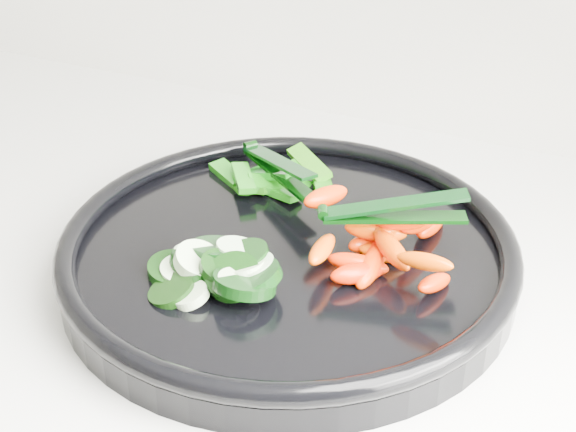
% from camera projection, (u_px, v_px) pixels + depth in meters
% --- Properties ---
extents(veggie_tray, '(0.41, 0.41, 0.04)m').
position_uv_depth(veggie_tray, '(288.00, 252.00, 0.66)').
color(veggie_tray, black).
rests_on(veggie_tray, counter).
extents(cucumber_pile, '(0.12, 0.11, 0.04)m').
position_uv_depth(cucumber_pile, '(215.00, 269.00, 0.61)').
color(cucumber_pile, black).
rests_on(cucumber_pile, veggie_tray).
extents(carrot_pile, '(0.14, 0.14, 0.05)m').
position_uv_depth(carrot_pile, '(381.00, 241.00, 0.63)').
color(carrot_pile, '#ED1500').
rests_on(carrot_pile, veggie_tray).
extents(pepper_pile, '(0.13, 0.10, 0.04)m').
position_uv_depth(pepper_pile, '(273.00, 179.00, 0.74)').
color(pepper_pile, '#186C0A').
rests_on(pepper_pile, veggie_tray).
extents(tong_carrot, '(0.11, 0.06, 0.02)m').
position_uv_depth(tong_carrot, '(390.00, 211.00, 0.61)').
color(tong_carrot, black).
rests_on(tong_carrot, carrot_pile).
extents(tong_pepper, '(0.10, 0.08, 0.02)m').
position_uv_depth(tong_pepper, '(277.00, 166.00, 0.73)').
color(tong_pepper, black).
rests_on(tong_pepper, pepper_pile).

